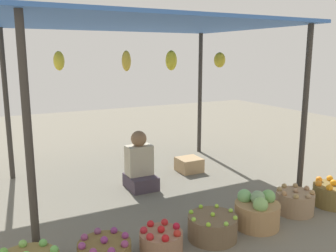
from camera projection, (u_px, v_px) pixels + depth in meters
ground_plane at (147, 186)px, 5.00m from camera, size 14.00×14.00×0.00m
market_stall_structure at (145, 34)px, 4.61m from camera, size 3.49×2.69×2.17m
vendor_person at (140, 166)px, 4.89m from camera, size 0.36×0.44×0.78m
basket_red_apples at (161, 242)px, 3.30m from camera, size 0.39×0.39×0.27m
basket_limes at (212, 227)px, 3.57m from camera, size 0.49×0.49×0.27m
basket_cabbages at (257, 212)px, 3.80m from camera, size 0.47×0.47×0.39m
basket_potatoes at (295, 202)px, 4.15m from camera, size 0.42×0.42×0.30m
basket_oranges at (332, 194)px, 4.36m from camera, size 0.45×0.45×0.32m
wooden_crate_near_vendor at (189, 165)px, 5.61m from camera, size 0.35×0.34×0.21m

